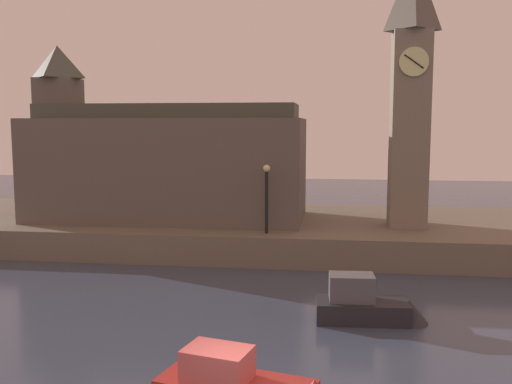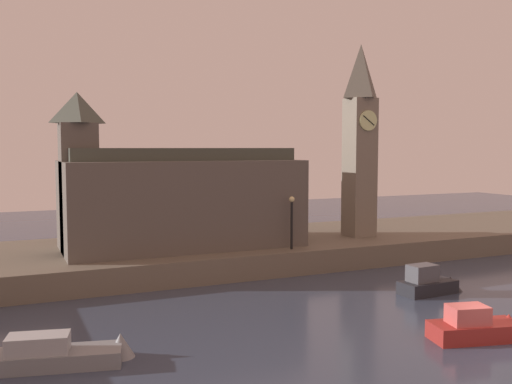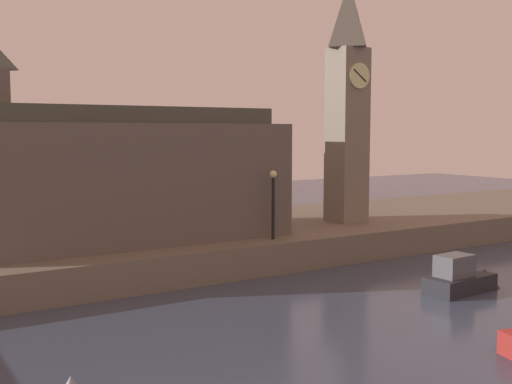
% 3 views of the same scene
% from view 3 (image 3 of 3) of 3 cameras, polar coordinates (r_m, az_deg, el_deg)
% --- Properties ---
extents(far_embankment, '(70.00, 12.00, 1.50)m').
position_cam_3_polar(far_embankment, '(35.49, -1.32, -4.22)').
color(far_embankment, '#6B6051').
rests_on(far_embankment, ground).
extents(clock_tower, '(2.06, 2.12, 13.86)m').
position_cam_3_polar(clock_tower, '(36.94, 8.32, 8.50)').
color(clock_tower, slate).
rests_on(clock_tower, far_embankment).
extents(parliament_hall, '(15.24, 6.55, 9.80)m').
position_cam_3_polar(parliament_hall, '(31.01, -12.53, 1.59)').
color(parliament_hall, '#5B544C').
rests_on(parliament_hall, far_embankment).
extents(streetlamp, '(0.36, 0.36, 3.38)m').
position_cam_3_polar(streetlamp, '(30.52, 1.57, -0.34)').
color(streetlamp, black).
rests_on(streetlamp, far_embankment).
extents(boat_barge_dark, '(3.93, 1.63, 1.64)m').
position_cam_3_polar(boat_barge_dark, '(28.29, 18.40, -7.45)').
color(boat_barge_dark, '#232328').
rests_on(boat_barge_dark, ground).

